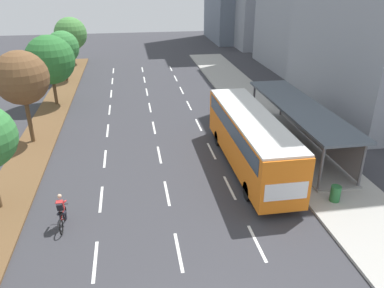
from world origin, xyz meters
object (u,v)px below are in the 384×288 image
object	(u,v)px
bus	(250,136)
median_tree_fifth	(63,47)
bus_shelter	(302,122)
median_tree_farthest	(71,34)
trash_bin	(335,194)
cyclist	(62,212)
median_tree_third	(21,78)
median_tree_fourth	(50,60)

from	to	relation	value
bus	median_tree_fifth	bearing A→B (deg)	121.32
bus_shelter	median_tree_farthest	world-z (taller)	median_tree_farthest
trash_bin	median_tree_farthest	bearing A→B (deg)	115.74
cyclist	median_tree_farthest	world-z (taller)	median_tree_farthest
trash_bin	cyclist	bearing A→B (deg)	178.93
bus	median_tree_third	distance (m)	15.24
bus_shelter	median_tree_fifth	size ratio (longest dim) A/B	2.34
median_tree_fourth	trash_bin	distance (m)	25.31
median_tree_third	median_tree_farthest	bearing A→B (deg)	89.89
bus_shelter	trash_bin	distance (m)	6.99
bus	trash_bin	size ratio (longest dim) A/B	13.28
median_tree_farthest	trash_bin	world-z (taller)	median_tree_farthest
bus	trash_bin	distance (m)	5.80
cyclist	trash_bin	world-z (taller)	cyclist
bus_shelter	median_tree_farthest	distance (m)	33.68
median_tree_third	trash_bin	size ratio (longest dim) A/B	7.41
median_tree_fourth	trash_bin	size ratio (longest dim) A/B	7.11
bus	median_tree_fifth	world-z (taller)	median_tree_fifth
cyclist	median_tree_fourth	world-z (taller)	median_tree_fourth
cyclist	median_tree_fifth	size ratio (longest dim) A/B	0.35
bus_shelter	median_tree_fourth	xyz separation A→B (m)	(-17.73, 11.96, 2.21)
bus_shelter	bus	bearing A→B (deg)	-152.99
bus	median_tree_fifth	size ratio (longest dim) A/B	2.15
median_tree_farthest	trash_bin	distance (m)	39.17
cyclist	median_tree_fifth	distance (m)	27.05
median_tree_third	median_tree_fourth	bearing A→B (deg)	87.55
median_tree_third	median_tree_fourth	world-z (taller)	median_tree_third
bus_shelter	median_tree_third	size ratio (longest dim) A/B	1.96
cyclist	trash_bin	bearing A→B (deg)	-1.07
median_tree_fifth	bus	bearing A→B (deg)	-58.68
median_tree_farthest	median_tree_fourth	bearing A→B (deg)	-88.94
bus	median_tree_fourth	world-z (taller)	median_tree_fourth
median_tree_fourth	trash_bin	bearing A→B (deg)	-48.39
bus	median_tree_fifth	distance (m)	26.21
bus_shelter	median_tree_fifth	bearing A→B (deg)	131.55
bus_shelter	trash_bin	size ratio (longest dim) A/B	14.49
median_tree_fourth	trash_bin	world-z (taller)	median_tree_fourth
median_tree_farthest	median_tree_third	bearing A→B (deg)	-90.11
median_tree_fourth	median_tree_third	bearing A→B (deg)	-92.45
bus_shelter	bus	size ratio (longest dim) A/B	1.09
cyclist	median_tree_third	distance (m)	11.50
median_tree_fifth	trash_bin	bearing A→B (deg)	-58.06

